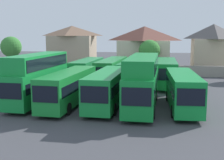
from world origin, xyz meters
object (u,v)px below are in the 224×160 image
bus_8 (133,72)px  bus_4 (143,79)px  bus_1 (38,76)px  bus_2 (69,86)px  bus_5 (183,89)px  house_terrace_right (213,47)px  bus_7 (112,70)px  house_terrace_centre (144,48)px  bus_6 (87,70)px  bus_9 (167,71)px  bus_3 (108,86)px  tree_right_of_lot (149,51)px  tree_left_of_lot (11,47)px  house_terrace_left (72,47)px

bus_8 → bus_4: bearing=15.0°
bus_1 → bus_2: bus_1 is taller
bus_2 → bus_8: (4.89, 12.89, -0.03)m
bus_5 → bus_8: size_ratio=0.97×
bus_8 → house_terrace_right: bearing=149.1°
bus_7 → bus_8: bus_7 is taller
bus_1 → bus_8: size_ratio=1.00×
bus_1 → bus_7: (5.40, 12.62, -0.80)m
bus_2 → house_terrace_right: size_ratio=1.29×
house_terrace_right → house_terrace_centre: bearing=-176.3°
bus_6 → bus_9: size_ratio=0.94×
bus_3 → tree_right_of_lot: size_ratio=1.89×
bus_9 → tree_right_of_lot: bearing=-167.1°
bus_2 → bus_7: (1.97, 13.05, 0.09)m
bus_5 → bus_7: bus_7 is taller
bus_7 → house_terrace_right: 24.37m
bus_3 → bus_7: bus_7 is taller
tree_left_of_lot → bus_1: bearing=-55.7°
bus_3 → bus_6: (-5.33, 12.26, 0.03)m
bus_3 → house_terrace_right: bearing=156.1°
bus_2 → tree_left_of_lot: 26.32m
bus_4 → tree_left_of_lot: tree_left_of_lot is taller
house_terrace_right → bus_7: bearing=-131.4°
bus_9 → house_terrace_left: size_ratio=1.26×
bus_2 → bus_7: bearing=173.0°
bus_1 → bus_5: bus_1 is taller
bus_1 → house_terrace_centre: bearing=165.3°
bus_6 → tree_right_of_lot: size_ratio=1.79×
bus_1 → bus_6: (1.94, 12.26, -0.84)m
bus_3 → house_terrace_centre: bearing=178.2°
bus_2 → bus_8: 13.79m
bus_1 → bus_7: bus_1 is taller
house_terrace_right → tree_left_of_lot: 36.57m
bus_7 → bus_8: bearing=88.8°
bus_5 → house_terrace_left: 35.87m
bus_6 → house_terrace_left: size_ratio=1.19×
house_terrace_left → bus_1: bearing=-79.2°
bus_9 → house_terrace_right: size_ratio=1.28×
bus_8 → bus_9: bearing=97.5°
bus_2 → bus_4: bearing=94.0°
house_terrace_centre → house_terrace_right: size_ratio=1.14×
bus_8 → house_terrace_centre: size_ratio=1.08×
bus_6 → tree_left_of_lot: tree_left_of_lot is taller
house_terrace_left → house_terrace_centre: bearing=1.3°
house_terrace_right → bus_4: bearing=-109.3°
bus_6 → house_terrace_right: (19.50, 18.54, 2.55)m
bus_5 → house_terrace_centre: size_ratio=1.05×
bus_5 → tree_right_of_lot: bearing=-173.6°
bus_1 → bus_9: (12.90, 12.68, -0.81)m
bus_6 → house_terrace_left: house_terrace_left is taller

